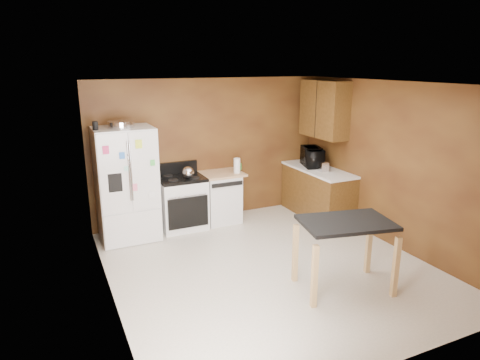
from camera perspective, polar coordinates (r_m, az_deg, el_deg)
floor at (r=6.10m, az=3.84°, el=-11.45°), size 4.50×4.50×0.00m
ceiling at (r=5.45m, az=4.32°, el=12.69°), size 4.50×4.50×0.00m
wall_back at (r=7.64m, az=-4.10°, el=4.03°), size 4.20×0.00×4.20m
wall_front at (r=3.95m, az=20.15°, el=-8.03°), size 4.20×0.00×4.20m
wall_left at (r=5.02m, az=-17.46°, el=-2.77°), size 0.00×4.50×4.50m
wall_right at (r=6.89m, az=19.57°, el=1.90°), size 0.00×4.50×4.50m
roasting_pan at (r=6.76m, az=-15.60°, el=7.16°), size 0.39×0.39×0.10m
pen_cup at (r=6.63m, az=-18.75°, el=6.87°), size 0.08×0.08×0.13m
kettle at (r=7.10m, az=-6.94°, el=1.00°), size 0.20×0.20×0.20m
paper_towel at (r=7.43m, az=-0.41°, el=1.93°), size 0.13×0.13×0.26m
green_canister at (r=7.68m, az=-0.18°, el=1.81°), size 0.13×0.13×0.11m
toaster at (r=7.70m, az=10.93°, el=1.84°), size 0.17×0.25×0.17m
microwave at (r=7.99m, az=9.59°, el=2.96°), size 0.54×0.66×0.32m
refrigerator at (r=6.97m, az=-14.89°, el=-0.55°), size 0.90×0.80×1.80m
gas_range at (r=7.35m, az=-7.75°, el=-2.91°), size 0.76×0.68×1.10m
dishwasher at (r=7.60m, az=-2.61°, el=-2.23°), size 0.78×0.63×0.89m
right_cabinets at (r=7.90m, az=10.55°, el=1.64°), size 0.63×1.58×2.45m
island at (r=5.40m, az=13.91°, el=-6.81°), size 1.22×0.93×0.91m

